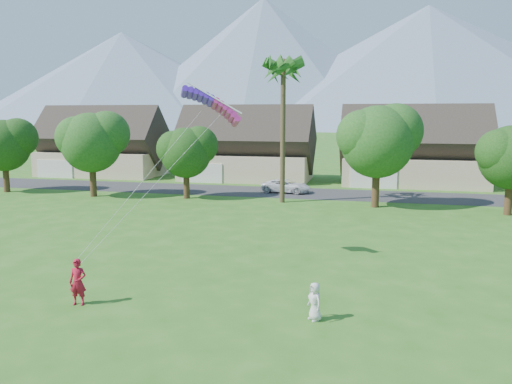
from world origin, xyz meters
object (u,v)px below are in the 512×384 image
(kite_flyer, at_px, (78,282))
(parked_car, at_px, (286,186))
(watcher, at_px, (315,302))
(parafoil_kite, at_px, (213,102))

(kite_flyer, relative_size, parked_car, 0.40)
(parked_car, bearing_deg, watcher, -161.20)
(parafoil_kite, bearing_deg, parked_car, 75.25)
(parked_car, xyz_separation_m, parafoil_kite, (0.46, -24.17, 7.64))
(kite_flyer, distance_m, parafoil_kite, 10.73)
(parafoil_kite, bearing_deg, watcher, -62.14)
(watcher, bearing_deg, parafoil_kite, -175.93)
(watcher, bearing_deg, kite_flyer, -125.54)
(watcher, relative_size, parked_car, 0.31)
(kite_flyer, distance_m, watcher, 9.59)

